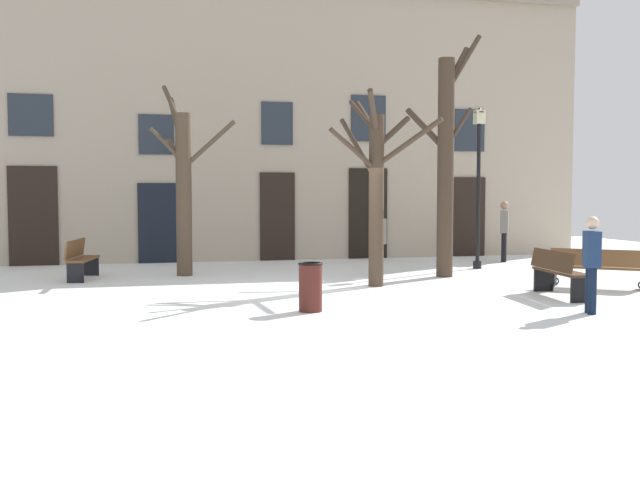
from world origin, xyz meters
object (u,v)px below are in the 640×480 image
object	(u,v)px
tree_near_facade	(183,184)
streetlamp	(479,171)
tree_left_of_center	(376,185)
person_near_bench	(592,260)
bench_back_to_back_left	(597,267)
litter_bin	(310,287)
bench_near_lamp	(81,258)
tree_right_of_center	(446,161)
person_crossing_plaza	(379,239)
bench_facing_shops	(559,272)
person_by_shop_door	(504,228)

from	to	relation	value
tree_near_facade	streetlamp	world-z (taller)	tree_near_facade
tree_left_of_center	person_near_bench	xyz separation A→B (m)	(2.33, -4.23, -1.27)
streetlamp	bench_back_to_back_left	xyz separation A→B (m)	(0.68, -4.22, -2.11)
tree_near_facade	streetlamp	distance (m)	7.56
litter_bin	bench_near_lamp	size ratio (longest dim) A/B	0.50
tree_right_of_center	person_crossing_plaza	distance (m)	2.42
tree_left_of_center	bench_back_to_back_left	distance (m)	4.91
bench_back_to_back_left	bench_near_lamp	bearing A→B (deg)	16.15
litter_bin	tree_right_of_center	bearing A→B (deg)	45.05
bench_near_lamp	tree_right_of_center	bearing A→B (deg)	-90.67
tree_near_facade	litter_bin	xyz separation A→B (m)	(1.75, -5.96, -1.78)
bench_near_lamp	bench_facing_shops	size ratio (longest dim) A/B	0.95
tree_right_of_center	bench_near_lamp	world-z (taller)	tree_right_of_center
tree_left_of_center	tree_near_facade	world-z (taller)	tree_near_facade
person_crossing_plaza	person_by_shop_door	world-z (taller)	person_by_shop_door
streetlamp	bench_near_lamp	xyz separation A→B (m)	(-9.90, -0.02, -2.07)
streetlamp	bench_facing_shops	world-z (taller)	streetlamp
bench_back_to_back_left	person_near_bench	size ratio (longest dim) A/B	1.09
litter_bin	person_near_bench	bearing A→B (deg)	-16.25
tree_right_of_center	bench_back_to_back_left	size ratio (longest dim) A/B	3.26
tree_right_of_center	person_by_shop_door	xyz separation A→B (m)	(3.13, 3.03, -1.76)
bench_near_lamp	person_near_bench	distance (m)	11.05
tree_near_facade	bench_near_lamp	bearing A→B (deg)	-174.27
bench_near_lamp	person_crossing_plaza	world-z (taller)	person_crossing_plaza
streetlamp	bench_back_to_back_left	distance (m)	4.76
streetlamp	person_crossing_plaza	world-z (taller)	streetlamp
streetlamp	person_near_bench	size ratio (longest dim) A/B	2.61
tree_near_facade	person_near_bench	bearing A→B (deg)	-49.55
tree_near_facade	streetlamp	size ratio (longest dim) A/B	1.12
bench_near_lamp	bench_facing_shops	bearing A→B (deg)	-110.07
tree_right_of_center	litter_bin	size ratio (longest dim) A/B	6.94
bench_back_to_back_left	bench_facing_shops	bearing A→B (deg)	70.63
litter_bin	bench_back_to_back_left	bearing A→B (deg)	13.27
litter_bin	person_by_shop_door	world-z (taller)	person_by_shop_door
tree_left_of_center	bench_back_to_back_left	size ratio (longest dim) A/B	2.32
bench_near_lamp	person_crossing_plaza	distance (m)	6.91
tree_near_facade	person_near_bench	xyz separation A→B (m)	(6.18, -7.25, -1.31)
tree_left_of_center	bench_facing_shops	world-z (taller)	tree_left_of_center
tree_right_of_center	bench_facing_shops	xyz separation A→B (m)	(0.77, -3.66, -2.26)
tree_left_of_center	person_crossing_plaza	world-z (taller)	tree_left_of_center
streetlamp	person_near_bench	distance (m)	7.36
tree_left_of_center	tree_right_of_center	bearing A→B (deg)	31.44
bench_back_to_back_left	litter_bin	bearing A→B (deg)	51.07
streetlamp	tree_right_of_center	bearing A→B (deg)	-136.16
person_near_bench	streetlamp	bearing A→B (deg)	-170.67
litter_bin	streetlamp	bearing A→B (deg)	44.72
person_crossing_plaza	person_by_shop_door	bearing A→B (deg)	-69.29
tree_near_facade	litter_bin	distance (m)	6.46
tree_left_of_center	streetlamp	bearing A→B (deg)	37.22
streetlamp	person_near_bench	bearing A→B (deg)	-100.99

